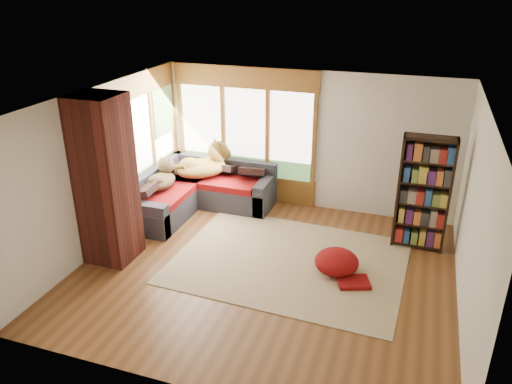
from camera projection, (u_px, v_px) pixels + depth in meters
The scene contains 17 objects.
floor at pixel (265, 271), 7.57m from camera, with size 5.50×5.50×0.00m, color #5A3419.
ceiling at pixel (266, 102), 6.53m from camera, with size 5.50×5.50×0.00m, color white.
wall_back at pixel (307, 141), 9.22m from camera, with size 5.50×0.04×2.60m, color silver.
wall_front at pixel (188, 289), 4.88m from camera, with size 5.50×0.04×2.60m, color silver.
wall_left at pixel (99, 170), 7.86m from camera, with size 0.04×5.00×2.60m, color silver.
wall_right at pixel (474, 221), 6.24m from camera, with size 0.04×5.00×2.60m, color silver.
windows_back at pixel (245, 133), 9.52m from camera, with size 2.82×0.10×1.90m.
windows_left at pixel (141, 144), 8.87m from camera, with size 0.10×2.62×1.90m.
roller_blind at pixel (163, 111), 9.42m from camera, with size 0.03×0.72×0.90m, color #719D5B.
brick_chimney at pixel (106, 180), 7.45m from camera, with size 0.70×0.70×2.60m, color #471914.
sectional_sofa at pixel (195, 193), 9.50m from camera, with size 2.20×2.20×0.80m.
area_rug at pixel (289, 261), 7.81m from camera, with size 3.50×2.67×0.01m, color beige.
bookshelf at pixel (423, 194), 7.88m from camera, with size 0.81×0.27×1.89m.
pouf at pixel (337, 261), 7.46m from camera, with size 0.66×0.66×0.36m, color maroon.
dog_tan at pixel (205, 162), 9.54m from camera, with size 1.17×1.15×0.58m.
dog_brindle at pixel (162, 176), 9.08m from camera, with size 0.51×0.81×0.43m.
throw_pillows at pixel (198, 167), 9.42m from camera, with size 1.98×1.68×0.45m.
Camera 1 is at (1.95, -6.15, 4.14)m, focal length 35.00 mm.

